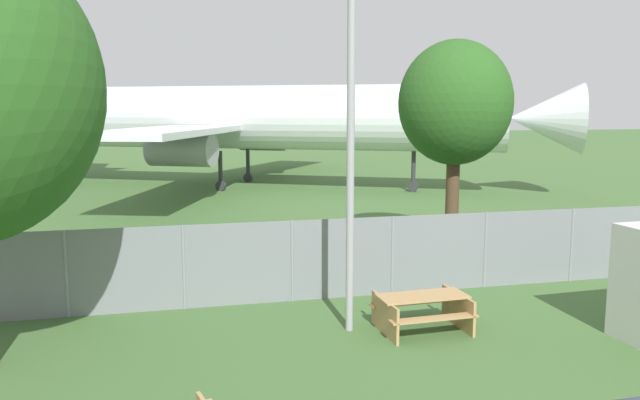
# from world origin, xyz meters

# --- Properties ---
(perimeter_fence) EXTENTS (56.07, 0.07, 1.98)m
(perimeter_fence) POSITION_xyz_m (-0.00, 10.05, 0.99)
(perimeter_fence) COLOR gray
(perimeter_fence) RESTS_ON ground
(airplane) EXTENTS (34.36, 27.78, 11.56)m
(airplane) POSITION_xyz_m (-0.65, 32.80, 4.08)
(airplane) COLOR silver
(airplane) RESTS_ON ground
(picnic_bench_near_cabin) EXTENTS (1.92, 1.47, 0.76)m
(picnic_bench_near_cabin) POSITION_xyz_m (-0.29, 7.43, 0.48)
(picnic_bench_near_cabin) COLOR tan
(picnic_bench_near_cabin) RESTS_ON ground
(tree_near_hangar) EXTENTS (3.50, 3.50, 6.73)m
(tree_near_hangar) POSITION_xyz_m (3.31, 13.67, 4.76)
(tree_near_hangar) COLOR #4C3823
(tree_near_hangar) RESTS_ON ground
(light_mast) EXTENTS (0.44, 0.44, 7.45)m
(light_mast) POSITION_xyz_m (-1.76, 7.80, 4.58)
(light_mast) COLOR #99999E
(light_mast) RESTS_ON ground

